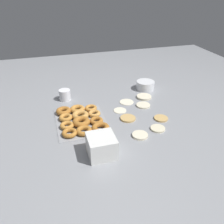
{
  "coord_description": "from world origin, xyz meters",
  "views": [
    {
      "loc": [
        1.26,
        -0.44,
        0.79
      ],
      "look_at": [
        -0.0,
        -0.08,
        0.04
      ],
      "focal_mm": 38.0,
      "sensor_mm": 36.0,
      "label": 1
    }
  ],
  "objects_px": {
    "pancake_6": "(127,102)",
    "pancake_7": "(140,135)",
    "pancake_2": "(158,128)",
    "pancake_4": "(128,118)",
    "donut_tray": "(81,120)",
    "batter_bowl": "(145,85)",
    "pancake_5": "(161,118)",
    "pancake_0": "(120,110)",
    "container_stack": "(101,146)",
    "pancake_3": "(143,105)",
    "paper_cup": "(65,95)",
    "pancake_1": "(144,97)"
  },
  "relations": [
    {
      "from": "pancake_0",
      "to": "container_stack",
      "type": "distance_m",
      "value": 0.47
    },
    {
      "from": "batter_bowl",
      "to": "container_stack",
      "type": "distance_m",
      "value": 0.87
    },
    {
      "from": "pancake_4",
      "to": "batter_bowl",
      "type": "relative_size",
      "value": 0.68
    },
    {
      "from": "pancake_6",
      "to": "pancake_7",
      "type": "height_order",
      "value": "pancake_7"
    },
    {
      "from": "pancake_0",
      "to": "pancake_7",
      "type": "relative_size",
      "value": 0.96
    },
    {
      "from": "batter_bowl",
      "to": "paper_cup",
      "type": "bearing_deg",
      "value": -89.11
    },
    {
      "from": "pancake_5",
      "to": "batter_bowl",
      "type": "xyz_separation_m",
      "value": [
        -0.46,
        0.09,
        0.03
      ]
    },
    {
      "from": "pancake_4",
      "to": "pancake_5",
      "type": "xyz_separation_m",
      "value": [
        0.06,
        0.2,
        -0.0
      ]
    },
    {
      "from": "pancake_4",
      "to": "pancake_7",
      "type": "relative_size",
      "value": 1.08
    },
    {
      "from": "pancake_4",
      "to": "donut_tray",
      "type": "xyz_separation_m",
      "value": [
        -0.05,
        -0.29,
        0.01
      ]
    },
    {
      "from": "container_stack",
      "to": "paper_cup",
      "type": "relative_size",
      "value": 1.71
    },
    {
      "from": "pancake_1",
      "to": "pancake_7",
      "type": "relative_size",
      "value": 1.21
    },
    {
      "from": "batter_bowl",
      "to": "donut_tray",
      "type": "bearing_deg",
      "value": -59.29
    },
    {
      "from": "pancake_3",
      "to": "pancake_5",
      "type": "distance_m",
      "value": 0.2
    },
    {
      "from": "pancake_5",
      "to": "container_stack",
      "type": "xyz_separation_m",
      "value": [
        0.23,
        -0.45,
        0.05
      ]
    },
    {
      "from": "donut_tray",
      "to": "pancake_4",
      "type": "bearing_deg",
      "value": 80.34
    },
    {
      "from": "pancake_3",
      "to": "pancake_6",
      "type": "height_order",
      "value": "pancake_3"
    },
    {
      "from": "pancake_5",
      "to": "paper_cup",
      "type": "bearing_deg",
      "value": -128.73
    },
    {
      "from": "pancake_5",
      "to": "donut_tray",
      "type": "xyz_separation_m",
      "value": [
        -0.11,
        -0.5,
        0.01
      ]
    },
    {
      "from": "pancake_0",
      "to": "pancake_3",
      "type": "relative_size",
      "value": 0.9
    },
    {
      "from": "pancake_6",
      "to": "pancake_7",
      "type": "relative_size",
      "value": 1.11
    },
    {
      "from": "pancake_3",
      "to": "container_stack",
      "type": "xyz_separation_m",
      "value": [
        0.43,
        -0.41,
        0.05
      ]
    },
    {
      "from": "pancake_1",
      "to": "container_stack",
      "type": "xyz_separation_m",
      "value": [
        0.54,
        -0.47,
        0.05
      ]
    },
    {
      "from": "pancake_2",
      "to": "pancake_3",
      "type": "relative_size",
      "value": 0.89
    },
    {
      "from": "pancake_6",
      "to": "pancake_2",
      "type": "bearing_deg",
      "value": 9.39
    },
    {
      "from": "pancake_4",
      "to": "paper_cup",
      "type": "xyz_separation_m",
      "value": [
        -0.39,
        -0.35,
        0.03
      ]
    },
    {
      "from": "paper_cup",
      "to": "pancake_4",
      "type": "bearing_deg",
      "value": 42.38
    },
    {
      "from": "pancake_0",
      "to": "pancake_4",
      "type": "relative_size",
      "value": 0.89
    },
    {
      "from": "pancake_0",
      "to": "pancake_1",
      "type": "relative_size",
      "value": 0.8
    },
    {
      "from": "pancake_5",
      "to": "container_stack",
      "type": "bearing_deg",
      "value": -62.76
    },
    {
      "from": "donut_tray",
      "to": "pancake_0",
      "type": "bearing_deg",
      "value": 103.15
    },
    {
      "from": "pancake_2",
      "to": "container_stack",
      "type": "relative_size",
      "value": 0.61
    },
    {
      "from": "pancake_3",
      "to": "pancake_6",
      "type": "bearing_deg",
      "value": -132.26
    },
    {
      "from": "pancake_4",
      "to": "donut_tray",
      "type": "relative_size",
      "value": 0.26
    },
    {
      "from": "pancake_5",
      "to": "pancake_6",
      "type": "xyz_separation_m",
      "value": [
        -0.28,
        -0.13,
        -0.0
      ]
    },
    {
      "from": "batter_bowl",
      "to": "pancake_5",
      "type": "bearing_deg",
      "value": -10.67
    },
    {
      "from": "pancake_2",
      "to": "pancake_6",
      "type": "xyz_separation_m",
      "value": [
        -0.38,
        -0.06,
        -0.0
      ]
    },
    {
      "from": "paper_cup",
      "to": "batter_bowl",
      "type": "bearing_deg",
      "value": 90.89
    },
    {
      "from": "pancake_2",
      "to": "container_stack",
      "type": "bearing_deg",
      "value": -71.05
    },
    {
      "from": "pancake_6",
      "to": "donut_tray",
      "type": "distance_m",
      "value": 0.4
    },
    {
      "from": "pancake_4",
      "to": "donut_tray",
      "type": "height_order",
      "value": "donut_tray"
    },
    {
      "from": "batter_bowl",
      "to": "pancake_1",
      "type": "bearing_deg",
      "value": -26.11
    },
    {
      "from": "pancake_4",
      "to": "pancake_6",
      "type": "xyz_separation_m",
      "value": [
        -0.22,
        0.07,
        -0.0
      ]
    },
    {
      "from": "pancake_2",
      "to": "pancake_0",
      "type": "bearing_deg",
      "value": -152.51
    },
    {
      "from": "pancake_5",
      "to": "pancake_2",
      "type": "bearing_deg",
      "value": -35.11
    },
    {
      "from": "pancake_5",
      "to": "pancake_4",
      "type": "bearing_deg",
      "value": -106.24
    },
    {
      "from": "pancake_5",
      "to": "pancake_7",
      "type": "height_order",
      "value": "pancake_7"
    },
    {
      "from": "pancake_0",
      "to": "donut_tray",
      "type": "height_order",
      "value": "donut_tray"
    },
    {
      "from": "pancake_6",
      "to": "donut_tray",
      "type": "xyz_separation_m",
      "value": [
        0.17,
        -0.36,
        0.01
      ]
    },
    {
      "from": "pancake_5",
      "to": "donut_tray",
      "type": "height_order",
      "value": "donut_tray"
    }
  ]
}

